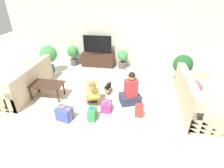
{
  "coord_description": "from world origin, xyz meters",
  "views": [
    {
      "loc": [
        0.83,
        -3.88,
        2.76
      ],
      "look_at": [
        0.2,
        0.2,
        0.45
      ],
      "focal_mm": 28.0,
      "sensor_mm": 36.0,
      "label": 1
    }
  ],
  "objects_px": {
    "gift_box_a": "(64,113)",
    "gift_bag_a": "(139,110)",
    "tv": "(97,45)",
    "gift_box_c": "(107,106)",
    "potted_plant_corner_right": "(183,66)",
    "dog": "(108,87)",
    "tv_console": "(98,60)",
    "person_sitting": "(130,92)",
    "potted_plant_back_right": "(123,58)",
    "coffee_table": "(47,85)",
    "potted_plant_corner_left": "(49,55)",
    "person_kneeling": "(92,92)",
    "sofa_right": "(197,98)",
    "potted_plant_back_left": "(73,54)",
    "sofa_left": "(24,83)",
    "gift_box_b": "(92,114)"
  },
  "relations": [
    {
      "from": "gift_box_a",
      "to": "gift_bag_a",
      "type": "relative_size",
      "value": 1.09
    },
    {
      "from": "tv",
      "to": "gift_box_c",
      "type": "height_order",
      "value": "tv"
    },
    {
      "from": "potted_plant_corner_right",
      "to": "dog",
      "type": "relative_size",
      "value": 1.74
    },
    {
      "from": "tv_console",
      "to": "person_sitting",
      "type": "height_order",
      "value": "person_sitting"
    },
    {
      "from": "gift_box_c",
      "to": "potted_plant_back_right",
      "type": "bearing_deg",
      "value": 87.23
    },
    {
      "from": "potted_plant_corner_right",
      "to": "tv_console",
      "type": "bearing_deg",
      "value": 162.99
    },
    {
      "from": "coffee_table",
      "to": "potted_plant_corner_left",
      "type": "xyz_separation_m",
      "value": [
        -0.66,
        1.56,
        0.27
      ]
    },
    {
      "from": "coffee_table",
      "to": "tv_console",
      "type": "xyz_separation_m",
      "value": [
        0.91,
        2.38,
        -0.11
      ]
    },
    {
      "from": "potted_plant_corner_right",
      "to": "dog",
      "type": "xyz_separation_m",
      "value": [
        -2.21,
        -1.04,
        -0.35
      ]
    },
    {
      "from": "person_sitting",
      "to": "gift_bag_a",
      "type": "bearing_deg",
      "value": 94.2
    },
    {
      "from": "person_kneeling",
      "to": "gift_bag_a",
      "type": "xyz_separation_m",
      "value": [
        1.25,
        -0.4,
        -0.16
      ]
    },
    {
      "from": "person_sitting",
      "to": "gift_box_a",
      "type": "xyz_separation_m",
      "value": [
        -1.48,
        -0.9,
        -0.18
      ]
    },
    {
      "from": "potted_plant_back_right",
      "to": "sofa_right",
      "type": "bearing_deg",
      "value": -46.43
    },
    {
      "from": "potted_plant_back_right",
      "to": "gift_bag_a",
      "type": "relative_size",
      "value": 1.9
    },
    {
      "from": "potted_plant_corner_right",
      "to": "person_kneeling",
      "type": "bearing_deg",
      "value": -148.46
    },
    {
      "from": "potted_plant_back_left",
      "to": "gift_bag_a",
      "type": "xyz_separation_m",
      "value": [
        2.62,
        -2.82,
        -0.29
      ]
    },
    {
      "from": "potted_plant_corner_left",
      "to": "potted_plant_corner_right",
      "type": "xyz_separation_m",
      "value": [
        4.51,
        -0.08,
        -0.07
      ]
    },
    {
      "from": "sofa_left",
      "to": "sofa_right",
      "type": "height_order",
      "value": "same"
    },
    {
      "from": "potted_plant_back_left",
      "to": "gift_box_c",
      "type": "relative_size",
      "value": 2.5
    },
    {
      "from": "sofa_right",
      "to": "dog",
      "type": "xyz_separation_m",
      "value": [
        -2.35,
        0.33,
        -0.06
      ]
    },
    {
      "from": "tv",
      "to": "person_kneeling",
      "type": "distance_m",
      "value": 2.54
    },
    {
      "from": "sofa_left",
      "to": "gift_box_a",
      "type": "bearing_deg",
      "value": 57.81
    },
    {
      "from": "tv_console",
      "to": "person_sitting",
      "type": "bearing_deg",
      "value": -58.96
    },
    {
      "from": "person_sitting",
      "to": "dog",
      "type": "height_order",
      "value": "person_sitting"
    },
    {
      "from": "coffee_table",
      "to": "tv",
      "type": "relative_size",
      "value": 0.86
    },
    {
      "from": "gift_box_c",
      "to": "sofa_left",
      "type": "bearing_deg",
      "value": 167.68
    },
    {
      "from": "sofa_left",
      "to": "potted_plant_back_left",
      "type": "relative_size",
      "value": 2.65
    },
    {
      "from": "gift_box_c",
      "to": "dog",
      "type": "bearing_deg",
      "value": 97.2
    },
    {
      "from": "potted_plant_corner_right",
      "to": "potted_plant_back_left",
      "type": "bearing_deg",
      "value": 167.74
    },
    {
      "from": "tv_console",
      "to": "tv",
      "type": "xyz_separation_m",
      "value": [
        0.0,
        0.0,
        0.56
      ]
    },
    {
      "from": "sofa_right",
      "to": "gift_bag_a",
      "type": "xyz_separation_m",
      "value": [
        -1.44,
        -0.59,
        -0.11
      ]
    },
    {
      "from": "potted_plant_corner_left",
      "to": "coffee_table",
      "type": "bearing_deg",
      "value": -67.05
    },
    {
      "from": "potted_plant_back_left",
      "to": "dog",
      "type": "xyz_separation_m",
      "value": [
        1.71,
        -1.89,
        -0.25
      ]
    },
    {
      "from": "potted_plant_back_right",
      "to": "gift_bag_a",
      "type": "distance_m",
      "value": 2.9
    },
    {
      "from": "sofa_left",
      "to": "gift_box_b",
      "type": "distance_m",
      "value": 2.46
    },
    {
      "from": "coffee_table",
      "to": "tv",
      "type": "xyz_separation_m",
      "value": [
        0.91,
        2.38,
        0.46
      ]
    },
    {
      "from": "dog",
      "to": "gift_box_b",
      "type": "distance_m",
      "value": 1.19
    },
    {
      "from": "tv",
      "to": "potted_plant_corner_left",
      "type": "relative_size",
      "value": 1.07
    },
    {
      "from": "tv",
      "to": "person_sitting",
      "type": "relative_size",
      "value": 1.13
    },
    {
      "from": "gift_box_b",
      "to": "potted_plant_back_right",
      "type": "bearing_deg",
      "value": 82.4
    },
    {
      "from": "person_sitting",
      "to": "person_kneeling",
      "type": "bearing_deg",
      "value": -12.74
    },
    {
      "from": "coffee_table",
      "to": "tv_console",
      "type": "distance_m",
      "value": 2.55
    },
    {
      "from": "tv",
      "to": "potted_plant_back_left",
      "type": "bearing_deg",
      "value": -177.05
    },
    {
      "from": "gift_box_c",
      "to": "sofa_right",
      "type": "bearing_deg",
      "value": 11.96
    },
    {
      "from": "potted_plant_corner_left",
      "to": "dog",
      "type": "xyz_separation_m",
      "value": [
        2.31,
        -1.12,
        -0.42
      ]
    },
    {
      "from": "tv_console",
      "to": "tv",
      "type": "relative_size",
      "value": 1.17
    },
    {
      "from": "person_kneeling",
      "to": "potted_plant_corner_right",
      "type": "bearing_deg",
      "value": 10.95
    },
    {
      "from": "tv_console",
      "to": "gift_box_a",
      "type": "relative_size",
      "value": 3.07
    },
    {
      "from": "gift_bag_a",
      "to": "gift_box_a",
      "type": "bearing_deg",
      "value": -168.3
    },
    {
      "from": "sofa_left",
      "to": "person_sitting",
      "type": "height_order",
      "value": "person_sitting"
    }
  ]
}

